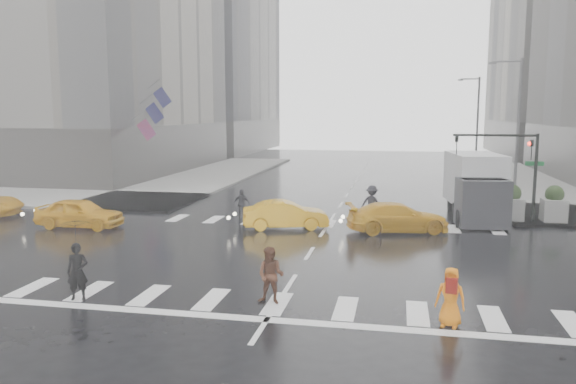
% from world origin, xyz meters
% --- Properties ---
extents(ground, '(120.00, 120.00, 0.00)m').
position_xyz_m(ground, '(0.00, 0.00, 0.00)').
color(ground, black).
rests_on(ground, ground).
extents(sidewalk_nw, '(35.00, 35.00, 0.15)m').
position_xyz_m(sidewalk_nw, '(-19.50, 17.50, 0.07)').
color(sidewalk_nw, gray).
rests_on(sidewalk_nw, ground).
extents(building_nw_far, '(26.05, 26.05, 44.00)m').
position_xyz_m(building_nw_far, '(-29.00, 56.00, 20.19)').
color(building_nw_far, slate).
rests_on(building_nw_far, ground).
extents(road_markings, '(18.00, 48.00, 0.01)m').
position_xyz_m(road_markings, '(0.00, 0.00, 0.01)').
color(road_markings, silver).
rests_on(road_markings, ground).
extents(traffic_signal_pole, '(4.45, 0.42, 4.50)m').
position_xyz_m(traffic_signal_pole, '(9.01, 8.01, 3.22)').
color(traffic_signal_pole, black).
rests_on(traffic_signal_pole, ground).
extents(street_lamp_near, '(2.15, 0.22, 9.00)m').
position_xyz_m(street_lamp_near, '(10.87, 18.00, 4.95)').
color(street_lamp_near, '#59595B').
rests_on(street_lamp_near, ground).
extents(street_lamp_far, '(2.15, 0.22, 9.00)m').
position_xyz_m(street_lamp_far, '(10.87, 38.00, 4.95)').
color(street_lamp_far, '#59595B').
rests_on(street_lamp_far, ground).
extents(planter_west, '(1.10, 1.10, 1.80)m').
position_xyz_m(planter_west, '(7.00, 8.20, 0.98)').
color(planter_west, gray).
rests_on(planter_west, ground).
extents(planter_mid, '(1.10, 1.10, 1.80)m').
position_xyz_m(planter_mid, '(9.00, 8.20, 0.98)').
color(planter_mid, gray).
rests_on(planter_mid, ground).
extents(planter_east, '(1.10, 1.10, 1.80)m').
position_xyz_m(planter_east, '(11.00, 8.20, 0.98)').
color(planter_east, gray).
rests_on(planter_east, ground).
extents(flag_cluster, '(2.87, 3.06, 4.69)m').
position_xyz_m(flag_cluster, '(-15.08, 18.50, 5.64)').
color(flag_cluster, '#59595B').
rests_on(flag_cluster, ground).
extents(pedestrian_black, '(1.20, 1.21, 2.43)m').
position_xyz_m(pedestrian_black, '(-5.88, -6.80, 1.60)').
color(pedestrian_black, black).
rests_on(pedestrian_black, ground).
extents(pedestrian_brown, '(0.88, 0.73, 1.67)m').
position_xyz_m(pedestrian_brown, '(-0.19, -5.97, 0.84)').
color(pedestrian_brown, '#4C2A1B').
rests_on(pedestrian_brown, ground).
extents(pedestrian_orange, '(0.88, 0.69, 1.57)m').
position_xyz_m(pedestrian_orange, '(4.79, -6.81, 0.80)').
color(pedestrian_orange, orange).
rests_on(pedestrian_orange, ground).
extents(pedestrian_far_a, '(0.94, 0.60, 1.55)m').
position_xyz_m(pedestrian_far_a, '(-4.62, 6.51, 0.78)').
color(pedestrian_far_a, black).
rests_on(pedestrian_far_a, ground).
extents(pedestrian_far_b, '(1.33, 0.99, 1.83)m').
position_xyz_m(pedestrian_far_b, '(2.08, 7.23, 0.91)').
color(pedestrian_far_b, black).
rests_on(pedestrian_far_b, ground).
extents(taxi_front, '(4.20, 1.69, 1.43)m').
position_xyz_m(taxi_front, '(-11.68, 2.77, 0.71)').
color(taxi_front, orange).
rests_on(taxi_front, ground).
extents(taxi_mid, '(4.30, 2.48, 1.34)m').
position_xyz_m(taxi_mid, '(-1.89, 4.51, 0.67)').
color(taxi_mid, orange).
rests_on(taxi_mid, ground).
extents(taxi_rear, '(4.50, 2.91, 1.36)m').
position_xyz_m(taxi_rear, '(3.38, 4.77, 0.68)').
color(taxi_rear, orange).
rests_on(taxi_rear, ground).
extents(box_truck, '(2.38, 6.34, 3.37)m').
position_xyz_m(box_truck, '(7.35, 8.76, 1.80)').
color(box_truck, silver).
rests_on(box_truck, ground).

